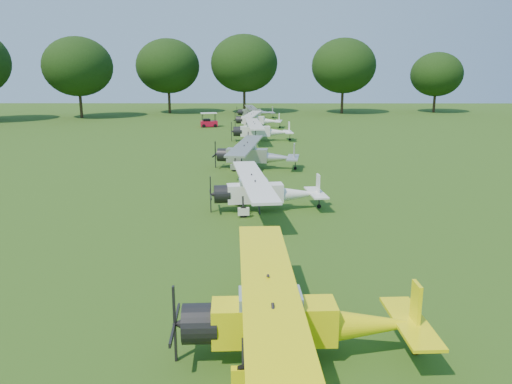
% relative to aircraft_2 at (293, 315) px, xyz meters
% --- Properties ---
extents(ground, '(160.00, 160.00, 0.00)m').
position_rel_aircraft_2_xyz_m(ground, '(-1.23, 16.43, -1.26)').
color(ground, '#2A4F13').
rests_on(ground, ground).
extents(tree_belt, '(137.36, 130.27, 14.52)m').
position_rel_aircraft_2_xyz_m(tree_belt, '(2.34, 16.59, 6.77)').
color(tree_belt, '#322013').
rests_on(tree_belt, ground).
extents(aircraft_2, '(6.87, 10.93, 2.15)m').
position_rel_aircraft_2_xyz_m(aircraft_2, '(0.00, 0.00, 0.00)').
color(aircraft_2, '#FAF10A').
rests_on(aircraft_2, ground).
extents(aircraft_3, '(6.36, 10.09, 1.98)m').
position_rel_aircraft_2_xyz_m(aircraft_3, '(-0.65, 14.24, -0.10)').
color(aircraft_3, white).
rests_on(aircraft_3, ground).
extents(aircraft_4, '(6.58, 10.45, 2.05)m').
position_rel_aircraft_2_xyz_m(aircraft_4, '(-1.32, 25.75, -0.06)').
color(aircraft_4, silver).
rests_on(aircraft_4, ground).
extents(aircraft_5, '(6.53, 10.42, 2.05)m').
position_rel_aircraft_2_xyz_m(aircraft_5, '(-0.82, 40.55, -0.06)').
color(aircraft_5, white).
rests_on(aircraft_5, ground).
extents(aircraft_6, '(6.17, 9.80, 1.92)m').
position_rel_aircraft_2_xyz_m(aircraft_6, '(-1.20, 52.42, -0.13)').
color(aircraft_6, white).
rests_on(aircraft_6, ground).
extents(aircraft_7, '(5.87, 9.34, 1.83)m').
position_rel_aircraft_2_xyz_m(aircraft_7, '(-1.59, 64.51, -0.19)').
color(aircraft_7, silver).
rests_on(aircraft_7, ground).
extents(golf_cart, '(2.35, 1.71, 1.82)m').
position_rel_aircraft_2_xyz_m(golf_cart, '(-7.45, 53.05, -0.65)').
color(golf_cart, '#BB0D2B').
rests_on(golf_cart, ground).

